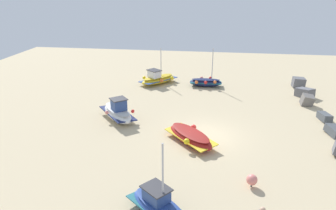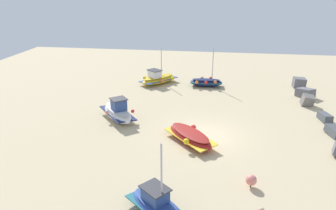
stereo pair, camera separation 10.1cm
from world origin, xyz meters
The scene contains 7 objects.
ground_plane centered at (0.00, 0.00, 0.00)m, with size 54.21×54.21×0.00m, color #C6B289.
fishing_boat_0 centered at (-1.82, -6.51, 0.56)m, with size 3.87×3.55×1.77m.
fishing_boat_1 centered at (-10.73, -0.38, 0.42)m, with size 1.80×3.10×3.79m.
fishing_boat_2 centered at (1.06, -0.96, 0.41)m, with size 3.80×3.65×0.84m.
fishing_boat_3 centered at (-10.91, -5.13, 0.49)m, with size 4.03×3.77×3.56m.
fishing_boat_4 centered at (7.95, -1.76, 0.45)m, with size 3.16×3.40×3.64m.
mooring_buoy_0 centered at (5.29, 2.41, 0.39)m, with size 0.55×0.55×0.67m.
Camera 2 is at (19.00, 0.33, 9.48)m, focal length 34.12 mm.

